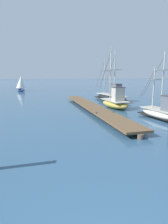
# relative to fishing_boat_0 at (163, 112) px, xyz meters

# --- Properties ---
(floating_dock) EXTENTS (1.90, 19.48, 0.53)m
(floating_dock) POSITION_rel_fishing_boat_0_xyz_m (-4.55, 5.56, -0.23)
(floating_dock) COLOR brown
(floating_dock) RESTS_ON ground
(fishing_boat_0) EXTENTS (2.18, 5.52, 5.53)m
(fishing_boat_0) POSITION_rel_fishing_boat_0_xyz_m (0.00, 0.00, 0.00)
(fishing_boat_0) COLOR silver
(fishing_boat_0) RESTS_ON ground
(fishing_boat_1) EXTENTS (2.89, 8.51, 6.88)m
(fishing_boat_1) POSITION_rel_fishing_boat_0_xyz_m (0.42, 11.88, 0.10)
(fishing_boat_1) COLOR black
(fishing_boat_1) RESTS_ON ground
(fishing_boat_2) EXTENTS (2.26, 6.84, 6.93)m
(fishing_boat_2) POSITION_rel_fishing_boat_0_xyz_m (-1.63, 6.12, 0.11)
(fishing_boat_2) COLOR gold
(fishing_boat_2) RESTS_ON ground
(distant_sailboat) EXTENTS (2.79, 3.96, 3.99)m
(distant_sailboat) POSITION_rel_fishing_boat_0_xyz_m (-13.28, 32.94, 1.19)
(distant_sailboat) COLOR navy
(distant_sailboat) RESTS_ON ground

